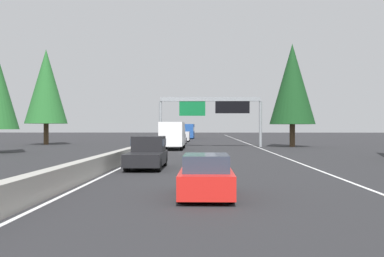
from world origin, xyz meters
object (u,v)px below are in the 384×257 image
(sedan_far_center, at_px, (206,177))
(bus_far_left, at_px, (188,131))
(sign_gantry_overhead, at_px, (212,107))
(conifer_right_mid, at_px, (292,84))
(sedan_mid_right, at_px, (180,139))
(conifer_left_mid, at_px, (46,87))
(pickup_near_center, at_px, (148,152))
(box_truck_mid_left, at_px, (173,135))
(minivan_mid_center, at_px, (184,136))

(sedan_far_center, xyz_separation_m, bus_far_left, (86.14, 3.70, 1.03))
(sign_gantry_overhead, distance_m, conifer_right_mid, 10.33)
(sedan_far_center, height_order, bus_far_left, bus_far_left)
(conifer_right_mid, bearing_deg, bus_far_left, 18.28)
(sign_gantry_overhead, xyz_separation_m, sedan_mid_right, (10.51, 4.44, -4.19))
(sedan_far_center, height_order, conifer_left_mid, conifer_left_mid)
(pickup_near_center, height_order, bus_far_left, bus_far_left)
(sign_gantry_overhead, relative_size, pickup_near_center, 2.26)
(bus_far_left, bearing_deg, conifer_right_mid, -161.72)
(sign_gantry_overhead, bearing_deg, sedan_far_center, 178.93)
(pickup_near_center, bearing_deg, conifer_left_mid, 26.34)
(sign_gantry_overhead, bearing_deg, conifer_left_mid, 72.19)
(sedan_mid_right, distance_m, box_truck_mid_left, 17.49)
(pickup_near_center, relative_size, bus_far_left, 0.49)
(minivan_mid_center, relative_size, conifer_left_mid, 0.37)
(box_truck_mid_left, distance_m, conifer_right_mid, 17.13)
(sedan_mid_right, bearing_deg, pickup_near_center, -179.66)
(pickup_near_center, xyz_separation_m, bus_far_left, (74.65, 0.28, 0.80))
(sedan_mid_right, distance_m, bus_far_left, 33.44)
(sedan_mid_right, relative_size, conifer_right_mid, 0.35)
(pickup_near_center, xyz_separation_m, conifer_left_mid, (38.13, 18.88, 7.21))
(conifer_right_mid, bearing_deg, sedan_mid_right, 54.66)
(bus_far_left, xyz_separation_m, box_truck_mid_left, (-50.88, -0.16, -0.11))
(box_truck_mid_left, bearing_deg, minivan_mid_center, 0.23)
(sign_gantry_overhead, xyz_separation_m, conifer_left_mid, (7.42, 23.08, 3.25))
(sedan_far_center, relative_size, pickup_near_center, 0.79)
(box_truck_mid_left, xyz_separation_m, minivan_mid_center, (28.17, 0.11, -0.66))
(bus_far_left, bearing_deg, sedan_mid_right, -179.93)
(sign_gantry_overhead, relative_size, minivan_mid_center, 2.54)
(sign_gantry_overhead, height_order, sedan_mid_right, sign_gantry_overhead)
(sign_gantry_overhead, distance_m, conifer_left_mid, 24.46)
(sign_gantry_overhead, distance_m, minivan_mid_center, 22.03)
(box_truck_mid_left, height_order, conifer_left_mid, conifer_left_mid)
(minivan_mid_center, bearing_deg, conifer_right_mid, -145.50)
(sedan_far_center, distance_m, conifer_right_mid, 44.42)
(bus_far_left, bearing_deg, conifer_left_mid, 153.01)
(sedan_far_center, distance_m, pickup_near_center, 11.99)
(sign_gantry_overhead, height_order, pickup_near_center, sign_gantry_overhead)
(sign_gantry_overhead, distance_m, box_truck_mid_left, 8.81)
(sedan_far_center, distance_m, bus_far_left, 86.23)
(sign_gantry_overhead, relative_size, conifer_right_mid, 1.00)
(sign_gantry_overhead, bearing_deg, bus_far_left, 5.83)
(sedan_far_center, bearing_deg, minivan_mid_center, 3.29)
(bus_far_left, relative_size, minivan_mid_center, 2.30)
(box_truck_mid_left, height_order, minivan_mid_center, box_truck_mid_left)
(pickup_near_center, relative_size, minivan_mid_center, 1.12)
(sedan_mid_right, distance_m, conifer_left_mid, 20.31)
(pickup_near_center, bearing_deg, minivan_mid_center, 0.26)
(conifer_right_mid, bearing_deg, box_truck_mid_left, 117.06)
(pickup_near_center, distance_m, sedan_mid_right, 41.23)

